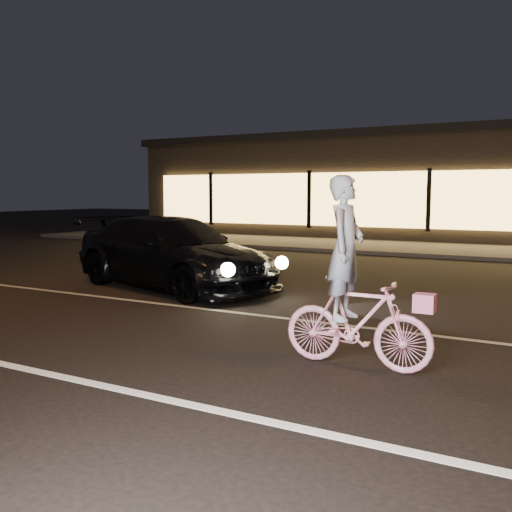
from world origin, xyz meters
The scene contains 7 objects.
ground centered at (0.00, 0.00, 0.00)m, with size 90.00×90.00×0.00m, color black.
lane_stripe_near centered at (0.00, -1.50, 0.00)m, with size 60.00×0.12×0.01m, color silver.
lane_stripe_far centered at (0.00, 2.00, 0.00)m, with size 60.00×0.10×0.01m, color gray.
sidewalk centered at (0.00, 13.00, 0.06)m, with size 30.00×4.00×0.12m, color #383533.
storefront centered at (0.00, 18.97, 2.15)m, with size 25.40×8.42×4.20m.
cyclist centered at (2.35, 0.24, 0.72)m, with size 1.61×0.56×2.03m.
sedan centered at (-2.42, 3.42, 0.69)m, with size 5.12×3.17×1.38m.
Camera 1 is at (4.29, -5.43, 1.84)m, focal length 40.00 mm.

